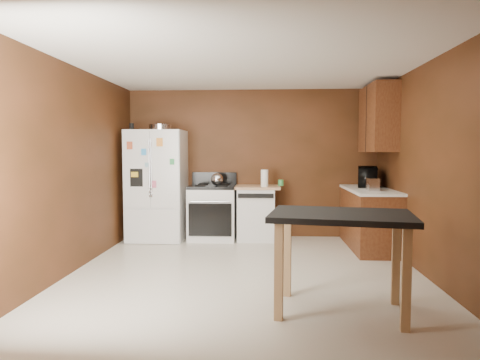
# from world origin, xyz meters

# --- Properties ---
(floor) EXTENTS (4.50, 4.50, 0.00)m
(floor) POSITION_xyz_m (0.00, 0.00, 0.00)
(floor) COLOR beige
(floor) RESTS_ON ground
(ceiling) EXTENTS (4.50, 4.50, 0.00)m
(ceiling) POSITION_xyz_m (0.00, 0.00, 2.50)
(ceiling) COLOR white
(ceiling) RESTS_ON ground
(wall_back) EXTENTS (4.20, 0.00, 4.20)m
(wall_back) POSITION_xyz_m (0.00, 2.25, 1.25)
(wall_back) COLOR #562B16
(wall_back) RESTS_ON ground
(wall_front) EXTENTS (4.20, 0.00, 4.20)m
(wall_front) POSITION_xyz_m (0.00, -2.25, 1.25)
(wall_front) COLOR #562B16
(wall_front) RESTS_ON ground
(wall_left) EXTENTS (0.00, 4.50, 4.50)m
(wall_left) POSITION_xyz_m (-2.10, 0.00, 1.25)
(wall_left) COLOR #562B16
(wall_left) RESTS_ON ground
(wall_right) EXTENTS (0.00, 4.50, 4.50)m
(wall_right) POSITION_xyz_m (2.10, 0.00, 1.25)
(wall_right) COLOR #562B16
(wall_right) RESTS_ON ground
(roasting_pan) EXTENTS (0.39, 0.39, 0.10)m
(roasting_pan) POSITION_xyz_m (-1.48, 1.91, 1.85)
(roasting_pan) COLOR silver
(roasting_pan) RESTS_ON refrigerator
(pen_cup) EXTENTS (0.07, 0.07, 0.11)m
(pen_cup) POSITION_xyz_m (-1.92, 1.74, 1.85)
(pen_cup) COLOR black
(pen_cup) RESTS_ON refrigerator
(kettle) EXTENTS (0.20, 0.20, 0.20)m
(kettle) POSITION_xyz_m (-0.55, 1.85, 1.00)
(kettle) COLOR silver
(kettle) RESTS_ON gas_range
(paper_towel) EXTENTS (0.12, 0.12, 0.27)m
(paper_towel) POSITION_xyz_m (0.22, 1.81, 1.03)
(paper_towel) COLOR white
(paper_towel) RESTS_ON dishwasher
(green_canister) EXTENTS (0.11, 0.11, 0.10)m
(green_canister) POSITION_xyz_m (0.49, 2.02, 0.94)
(green_canister) COLOR green
(green_canister) RESTS_ON dishwasher
(toaster) EXTENTS (0.16, 0.25, 0.18)m
(toaster) POSITION_xyz_m (1.77, 1.15, 0.99)
(toaster) COLOR silver
(toaster) RESTS_ON right_cabinets
(microwave) EXTENTS (0.46, 0.59, 0.29)m
(microwave) POSITION_xyz_m (1.83, 1.76, 1.05)
(microwave) COLOR black
(microwave) RESTS_ON right_cabinets
(refrigerator) EXTENTS (0.90, 0.80, 1.80)m
(refrigerator) POSITION_xyz_m (-1.55, 1.86, 0.90)
(refrigerator) COLOR white
(refrigerator) RESTS_ON ground
(gas_range) EXTENTS (0.76, 0.68, 1.10)m
(gas_range) POSITION_xyz_m (-0.64, 1.92, 0.46)
(gas_range) COLOR white
(gas_range) RESTS_ON ground
(dishwasher) EXTENTS (0.78, 0.63, 0.89)m
(dishwasher) POSITION_xyz_m (0.08, 1.95, 0.45)
(dishwasher) COLOR white
(dishwasher) RESTS_ON ground
(right_cabinets) EXTENTS (0.63, 1.58, 2.45)m
(right_cabinets) POSITION_xyz_m (1.84, 1.48, 0.91)
(right_cabinets) COLOR brown
(right_cabinets) RESTS_ON ground
(island) EXTENTS (1.37, 1.03, 0.91)m
(island) POSITION_xyz_m (0.91, -1.17, 0.77)
(island) COLOR black
(island) RESTS_ON ground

